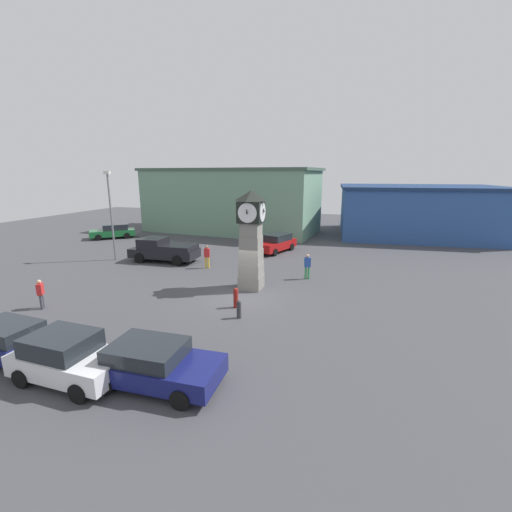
% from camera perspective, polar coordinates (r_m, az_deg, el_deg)
% --- Properties ---
extents(ground_plane, '(85.15, 85.15, 0.00)m').
position_cam_1_polar(ground_plane, '(19.36, -2.33, -7.09)').
color(ground_plane, '#424247').
extents(clock_tower, '(1.79, 1.75, 5.89)m').
position_cam_1_polar(clock_tower, '(20.21, -0.82, 2.86)').
color(clock_tower, gray).
rests_on(clock_tower, ground_plane).
extents(bollard_near_tower, '(0.23, 0.23, 0.91)m').
position_cam_1_polar(bollard_near_tower, '(16.72, -2.86, -8.83)').
color(bollard_near_tower, '#333338').
rests_on(bollard_near_tower, ground_plane).
extents(bollard_mid_row, '(0.25, 0.25, 1.08)m').
position_cam_1_polar(bollard_mid_row, '(17.95, -3.38, -6.93)').
color(bollard_mid_row, maroon).
rests_on(bollard_mid_row, ground_plane).
extents(car_navy_sedan, '(4.28, 2.06, 1.43)m').
position_cam_1_polar(car_navy_sedan, '(16.00, -35.54, -11.53)').
color(car_navy_sedan, navy).
rests_on(car_navy_sedan, ground_plane).
extents(car_near_tower, '(3.89, 2.09, 1.61)m').
position_cam_1_polar(car_near_tower, '(13.61, -28.85, -14.54)').
color(car_near_tower, silver).
rests_on(car_near_tower, ground_plane).
extents(car_by_building, '(4.35, 2.19, 1.42)m').
position_cam_1_polar(car_by_building, '(12.30, -16.60, -16.80)').
color(car_by_building, navy).
rests_on(car_by_building, ground_plane).
extents(car_far_lot, '(3.28, 4.77, 1.56)m').
position_cam_1_polar(car_far_lot, '(30.58, 3.26, 2.22)').
color(car_far_lot, '#A51111').
rests_on(car_far_lot, ground_plane).
extents(car_silver_hatch, '(4.71, 4.37, 1.52)m').
position_cam_1_polar(car_silver_hatch, '(40.00, -22.68, 3.87)').
color(car_silver_hatch, '#19602D').
rests_on(car_silver_hatch, ground_plane).
extents(pickup_truck, '(5.43, 2.40, 1.85)m').
position_cam_1_polar(pickup_truck, '(28.06, -15.10, 1.01)').
color(pickup_truck, black).
rests_on(pickup_truck, ground_plane).
extents(pedestrian_near_bench, '(0.45, 0.34, 1.70)m').
position_cam_1_polar(pedestrian_near_bench, '(25.38, -8.18, 0.14)').
color(pedestrian_near_bench, gold).
rests_on(pedestrian_near_bench, ground_plane).
extents(pedestrian_crossing_lot, '(0.46, 0.36, 1.69)m').
position_cam_1_polar(pedestrian_crossing_lot, '(22.78, 8.57, -1.47)').
color(pedestrian_crossing_lot, '#338C4C').
rests_on(pedestrian_crossing_lot, ground_plane).
extents(pedestrian_by_cars, '(0.41, 0.47, 1.56)m').
position_cam_1_polar(pedestrian_by_cars, '(20.86, -32.26, -5.15)').
color(pedestrian_by_cars, '#3F3F47').
rests_on(pedestrian_by_cars, ground_plane).
extents(street_lamp_near_road, '(0.50, 0.24, 7.00)m').
position_cam_1_polar(street_lamp_near_road, '(29.35, -23.05, 7.02)').
color(street_lamp_near_road, slate).
rests_on(street_lamp_near_road, ground_plane).
extents(warehouse_blue_far, '(21.14, 10.75, 7.40)m').
position_cam_1_polar(warehouse_blue_far, '(41.32, -4.15, 9.27)').
color(warehouse_blue_far, gray).
rests_on(warehouse_blue_far, ground_plane).
extents(storefront_low_left, '(17.47, 13.54, 5.51)m').
position_cam_1_polar(storefront_low_left, '(42.21, 25.25, 6.81)').
color(storefront_low_left, '#2D5193').
rests_on(storefront_low_left, ground_plane).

